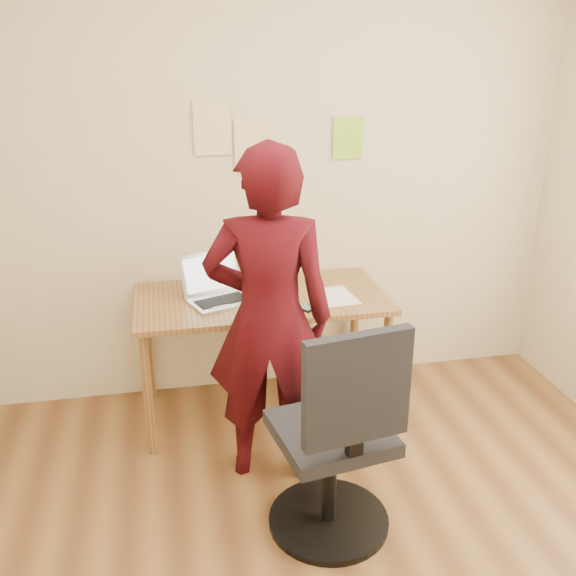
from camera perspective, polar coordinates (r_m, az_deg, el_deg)
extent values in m
cube|color=beige|center=(3.81, -1.38, 10.16)|extent=(3.50, 0.04, 2.70)
cube|color=olive|center=(3.60, -2.41, -0.96)|extent=(1.40, 0.70, 0.03)
cylinder|color=olive|center=(3.46, -12.33, -9.31)|extent=(0.05, 0.05, 0.71)
cylinder|color=olive|center=(3.64, 8.68, -7.33)|extent=(0.05, 0.05, 0.71)
cylinder|color=olive|center=(3.99, -12.32, -4.96)|extent=(0.05, 0.05, 0.71)
cylinder|color=olive|center=(4.15, 5.91, -3.46)|extent=(0.05, 0.05, 0.71)
cube|color=#BABAC1|center=(3.52, -5.89, -1.17)|extent=(0.40, 0.34, 0.02)
cube|color=black|center=(3.52, -5.89, -1.04)|extent=(0.30, 0.22, 0.00)
cube|color=#BABAC1|center=(3.60, -7.01, 1.37)|extent=(0.34, 0.18, 0.23)
cube|color=white|center=(3.60, -7.01, 1.37)|extent=(0.30, 0.15, 0.19)
cube|color=white|center=(3.60, 4.22, -0.73)|extent=(0.22, 0.30, 0.00)
cube|color=black|center=(3.43, 1.43, -1.71)|extent=(0.12, 0.15, 0.01)
cube|color=#3F4C59|center=(3.43, 1.44, -1.63)|extent=(0.10, 0.12, 0.00)
cube|color=#F1D190|center=(3.69, -6.74, 13.95)|extent=(0.21, 0.00, 0.30)
cube|color=#F1D190|center=(3.73, -3.13, 12.47)|extent=(0.21, 0.00, 0.30)
cube|color=#94DA31|center=(3.84, 5.36, 13.14)|extent=(0.18, 0.00, 0.24)
cube|color=black|center=(2.86, 3.84, -12.71)|extent=(0.54, 0.54, 0.06)
cube|color=black|center=(2.51, 6.18, -8.92)|extent=(0.45, 0.13, 0.47)
cube|color=black|center=(2.65, 5.91, -13.34)|extent=(0.07, 0.05, 0.13)
cylinder|color=black|center=(3.01, 3.72, -16.73)|extent=(0.06, 0.06, 0.47)
cylinder|color=black|center=(3.15, 3.62, -19.84)|extent=(0.55, 0.55, 0.03)
imported|color=#3B080D|center=(3.04, -1.71, -2.79)|extent=(0.69, 0.52, 1.69)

